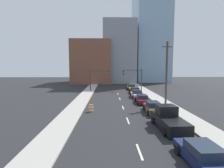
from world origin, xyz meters
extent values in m
cube|color=#ADA89E|center=(-6.92, 46.68, 0.08)|extent=(2.72, 93.37, 0.16)
cube|color=#ADA89E|center=(6.92, 46.68, 0.08)|extent=(2.72, 93.37, 0.16)
cube|color=beige|center=(0.00, 8.70, 0.00)|extent=(0.16, 2.40, 0.01)
cube|color=beige|center=(0.00, 15.88, 0.00)|extent=(0.16, 2.40, 0.01)
cube|color=beige|center=(0.00, 22.13, 0.00)|extent=(0.16, 2.40, 0.01)
cube|color=beige|center=(0.00, 29.18, 0.00)|extent=(0.16, 2.40, 0.01)
cube|color=beige|center=(0.00, 35.41, 0.00)|extent=(0.16, 2.40, 0.01)
cube|color=brown|center=(-8.21, 64.05, 7.73)|extent=(14.00, 16.00, 15.45)
cube|color=gray|center=(2.08, 68.05, 11.41)|extent=(12.00, 20.00, 22.81)
cube|color=#8CADC6|center=(15.64, 72.05, 20.45)|extent=(13.00, 20.00, 40.91)
cylinder|color=#38383D|center=(-6.56, 40.00, 2.78)|extent=(0.24, 0.24, 5.57)
cylinder|color=#38383D|center=(-4.28, 40.00, 5.17)|extent=(4.55, 0.16, 0.16)
cube|color=#194C1E|center=(-2.01, 40.00, 4.54)|extent=(0.34, 0.32, 1.10)
cylinder|color=#4C0C0C|center=(-2.01, 39.83, 4.88)|extent=(0.22, 0.04, 0.22)
cylinder|color=yellow|center=(-2.01, 39.83, 4.54)|extent=(0.22, 0.04, 0.22)
cylinder|color=#0C3F14|center=(-2.01, 39.83, 4.20)|extent=(0.22, 0.04, 0.22)
cylinder|color=#38383D|center=(6.14, 40.00, 2.78)|extent=(0.24, 0.24, 5.57)
cylinder|color=#38383D|center=(3.87, 40.00, 5.17)|extent=(4.55, 0.16, 0.16)
cube|color=#194C1E|center=(1.60, 40.00, 4.54)|extent=(0.34, 0.32, 1.10)
cylinder|color=#4C0C0C|center=(1.60, 39.83, 4.88)|extent=(0.22, 0.04, 0.22)
cylinder|color=yellow|center=(1.60, 39.83, 4.54)|extent=(0.22, 0.04, 0.22)
cylinder|color=#0C3F14|center=(1.60, 39.83, 4.20)|extent=(0.22, 0.04, 0.22)
cylinder|color=#473D33|center=(7.02, 24.20, 4.95)|extent=(0.32, 0.32, 9.90)
cube|color=#473D33|center=(7.02, 24.20, 9.10)|extent=(1.60, 0.14, 0.14)
cylinder|color=orange|center=(-4.47, 19.79, 0.10)|extent=(0.56, 0.56, 0.19)
cylinder|color=white|center=(-4.47, 19.79, 0.29)|extent=(0.56, 0.56, 0.19)
cylinder|color=orange|center=(-4.47, 19.79, 0.47)|extent=(0.56, 0.56, 0.19)
cylinder|color=white|center=(-4.47, 19.79, 0.67)|extent=(0.56, 0.56, 0.19)
cylinder|color=orange|center=(-4.47, 19.79, 0.85)|extent=(0.56, 0.56, 0.19)
cube|color=#141E47|center=(3.52, 6.79, 0.49)|extent=(1.96, 4.79, 0.61)
cube|color=#1E2838|center=(3.52, 6.79, 1.08)|extent=(1.67, 2.18, 0.57)
cylinder|color=black|center=(2.54, 8.24, 0.33)|extent=(0.24, 0.66, 0.65)
cylinder|color=black|center=(4.43, 8.29, 0.33)|extent=(0.24, 0.66, 0.65)
cube|color=black|center=(3.67, 13.13, 0.68)|extent=(2.29, 5.47, 1.00)
cube|color=black|center=(3.64, 13.94, 1.67)|extent=(1.89, 1.69, 0.97)
cylinder|color=black|center=(2.54, 14.77, 0.33)|extent=(0.24, 0.67, 0.66)
cylinder|color=black|center=(4.69, 14.85, 0.33)|extent=(0.24, 0.67, 0.66)
cylinder|color=black|center=(2.66, 11.42, 0.33)|extent=(0.24, 0.67, 0.66)
cylinder|color=black|center=(4.81, 11.50, 0.33)|extent=(0.24, 0.67, 0.66)
cube|color=brown|center=(3.68, 19.25, 0.50)|extent=(1.86, 4.83, 0.67)
cube|color=#1E2838|center=(3.68, 19.25, 1.14)|extent=(1.58, 2.19, 0.61)
cylinder|color=black|center=(2.82, 20.76, 0.31)|extent=(0.24, 0.62, 0.61)
cylinder|color=black|center=(4.62, 20.71, 0.31)|extent=(0.24, 0.62, 0.61)
cylinder|color=black|center=(2.74, 17.80, 0.31)|extent=(0.24, 0.62, 0.61)
cylinder|color=black|center=(4.54, 17.75, 0.31)|extent=(0.24, 0.62, 0.61)
cube|color=maroon|center=(3.46, 25.34, 0.49)|extent=(1.83, 4.53, 0.61)
cube|color=#1E2838|center=(3.46, 25.34, 1.08)|extent=(1.59, 2.05, 0.57)
cylinder|color=black|center=(2.55, 26.75, 0.34)|extent=(0.23, 0.68, 0.68)
cylinder|color=black|center=(4.40, 26.73, 0.34)|extent=(0.23, 0.68, 0.68)
cylinder|color=black|center=(2.52, 23.96, 0.34)|extent=(0.23, 0.68, 0.68)
cylinder|color=black|center=(4.37, 23.94, 0.34)|extent=(0.23, 0.68, 0.68)
cube|color=silver|center=(3.44, 30.56, 0.51)|extent=(1.95, 4.49, 0.68)
cube|color=#1E2838|center=(3.44, 30.56, 1.16)|extent=(1.66, 2.04, 0.61)
cylinder|color=black|center=(2.46, 31.91, 0.31)|extent=(0.24, 0.63, 0.62)
cylinder|color=black|center=(4.35, 31.96, 0.31)|extent=(0.24, 0.63, 0.62)
cylinder|color=black|center=(2.53, 29.15, 0.31)|extent=(0.24, 0.63, 0.62)
cylinder|color=black|center=(4.42, 29.20, 0.31)|extent=(0.24, 0.63, 0.62)
cube|color=red|center=(3.92, 35.83, 0.49)|extent=(1.96, 4.80, 0.60)
cube|color=#1E2838|center=(3.92, 35.83, 1.08)|extent=(1.68, 2.18, 0.57)
cylinder|color=black|center=(2.93, 37.28, 0.34)|extent=(0.23, 0.69, 0.68)
cylinder|color=black|center=(4.85, 37.32, 0.34)|extent=(0.23, 0.69, 0.68)
cylinder|color=black|center=(2.99, 34.33, 0.34)|extent=(0.23, 0.69, 0.68)
cylinder|color=black|center=(4.91, 34.37, 0.34)|extent=(0.23, 0.69, 0.68)
cube|color=gold|center=(4.00, 42.38, 0.51)|extent=(1.90, 4.63, 0.64)
cube|color=#1E2838|center=(4.00, 42.38, 1.12)|extent=(1.65, 2.09, 0.60)
cylinder|color=black|center=(3.05, 43.82, 0.34)|extent=(0.22, 0.67, 0.67)
cylinder|color=black|center=(4.98, 43.80, 0.34)|extent=(0.22, 0.67, 0.67)
cylinder|color=black|center=(3.03, 40.95, 0.34)|extent=(0.22, 0.67, 0.67)
cylinder|color=black|center=(4.95, 40.94, 0.34)|extent=(0.22, 0.67, 0.67)
camera|label=1|loc=(-2.23, -3.10, 5.98)|focal=28.00mm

